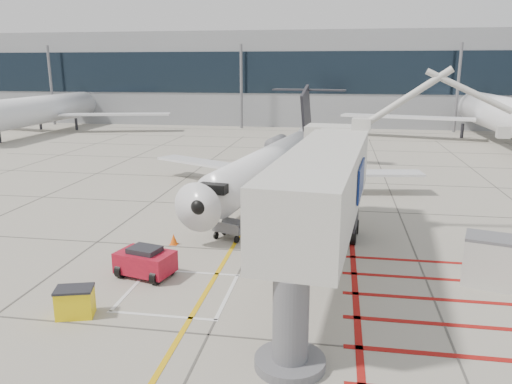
% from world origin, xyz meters
% --- Properties ---
extents(ground_plane, '(260.00, 260.00, 0.00)m').
position_xyz_m(ground_plane, '(0.00, 0.00, 0.00)').
color(ground_plane, '#9C9687').
rests_on(ground_plane, ground).
extents(regional_jet, '(25.61, 30.19, 7.07)m').
position_xyz_m(regional_jet, '(-0.92, 13.44, 3.54)').
color(regional_jet, white).
rests_on(regional_jet, ground_plane).
extents(jet_bridge, '(10.69, 19.41, 7.44)m').
position_xyz_m(jet_bridge, '(3.55, 0.95, 3.72)').
color(jet_bridge, beige).
rests_on(jet_bridge, ground_plane).
extents(pushback_tug, '(2.66, 2.01, 1.38)m').
position_xyz_m(pushback_tug, '(-3.91, 0.34, 0.69)').
color(pushback_tug, '#A51024').
rests_on(pushback_tug, ground_plane).
extents(spill_bin, '(1.46, 1.18, 1.11)m').
position_xyz_m(spill_bin, '(-5.07, -3.49, 0.55)').
color(spill_bin, yellow).
rests_on(spill_bin, ground_plane).
extents(baggage_cart, '(1.89, 1.55, 1.03)m').
position_xyz_m(baggage_cart, '(-1.31, 5.63, 0.51)').
color(baggage_cart, '#56575B').
rests_on(baggage_cart, ground_plane).
extents(ground_power_unit, '(2.94, 2.19, 2.08)m').
position_xyz_m(ground_power_unit, '(10.74, 1.75, 1.04)').
color(ground_power_unit, beige).
rests_on(ground_power_unit, ground_plane).
extents(cone_nose, '(0.40, 0.40, 0.56)m').
position_xyz_m(cone_nose, '(-3.97, 4.32, 0.28)').
color(cone_nose, '#EF590C').
rests_on(cone_nose, ground_plane).
extents(cone_side, '(0.35, 0.35, 0.49)m').
position_xyz_m(cone_side, '(0.76, 4.70, 0.24)').
color(cone_side, orange).
rests_on(cone_side, ground_plane).
extents(terminal_building, '(180.00, 28.00, 14.00)m').
position_xyz_m(terminal_building, '(10.00, 70.00, 7.00)').
color(terminal_building, gray).
rests_on(terminal_building, ground_plane).
extents(terminal_glass_band, '(180.00, 0.10, 6.00)m').
position_xyz_m(terminal_glass_band, '(10.00, 55.95, 8.00)').
color(terminal_glass_band, black).
rests_on(terminal_glass_band, ground_plane).
extents(bg_aircraft_b, '(33.49, 37.22, 11.16)m').
position_xyz_m(bg_aircraft_b, '(-35.74, 46.00, 5.58)').
color(bg_aircraft_b, silver).
rests_on(bg_aircraft_b, ground_plane).
extents(bg_aircraft_c, '(36.62, 40.68, 12.21)m').
position_xyz_m(bg_aircraft_c, '(22.76, 46.00, 6.10)').
color(bg_aircraft_c, silver).
rests_on(bg_aircraft_c, ground_plane).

